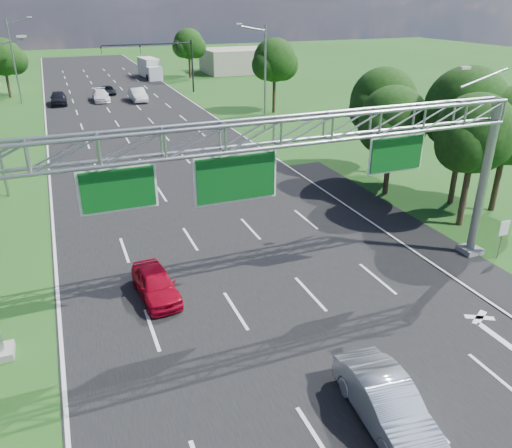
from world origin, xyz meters
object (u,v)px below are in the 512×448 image
red_coupe (156,284)px  box_truck (150,69)px  sign_gantry (279,147)px  silver_sedan (386,403)px  traffic_signal (167,55)px  regulatory_sign (503,232)px

red_coupe → box_truck: size_ratio=0.47×
sign_gantry → red_coupe: (-5.04, 1.90, -6.23)m
silver_sedan → box_truck: 77.37m
sign_gantry → silver_sedan: (0.20, -8.01, -6.14)m
red_coupe → silver_sedan: bearing=-66.3°
silver_sedan → traffic_signal: bearing=88.4°
traffic_signal → silver_sedan: bearing=-96.5°
traffic_signal → box_truck: traffic_signal is taller
sign_gantry → traffic_signal: (7.15, 53.00, -1.72)m
sign_gantry → box_truck: bearing=83.7°
regulatory_sign → red_coupe: 17.37m
sign_gantry → traffic_signal: 53.51m
regulatory_sign → box_truck: box_truck is taller
box_truck → traffic_signal: bearing=-97.7°
red_coupe → silver_sedan: 11.21m
regulatory_sign → silver_sedan: regulatory_sign is taller
sign_gantry → regulatory_sign: 13.25m
traffic_signal → box_truck: bearing=88.1°
red_coupe → traffic_signal: bearing=72.4°
regulatory_sign → box_truck: size_ratio=0.25×
silver_sedan → regulatory_sign: bearing=35.4°
traffic_signal → box_truck: (0.52, 15.99, -3.69)m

